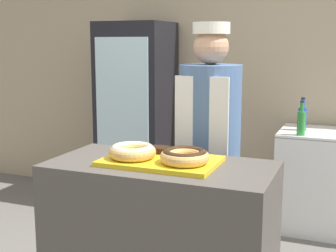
{
  "coord_description": "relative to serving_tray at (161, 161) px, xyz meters",
  "views": [
    {
      "loc": [
        0.91,
        -2.16,
        1.53
      ],
      "look_at": [
        0.0,
        0.1,
        1.1
      ],
      "focal_mm": 50.0,
      "sensor_mm": 36.0,
      "label": 1
    }
  ],
  "objects": [
    {
      "name": "brownie_back_right",
      "position": [
        0.06,
        0.13,
        0.03
      ],
      "size": [
        0.09,
        0.09,
        0.03
      ],
      "color": "black",
      "rests_on": "serving_tray"
    },
    {
      "name": "display_counter",
      "position": [
        0.0,
        0.0,
        -0.47
      ],
      "size": [
        1.17,
        0.58,
        0.92
      ],
      "color": "#4C4742",
      "rests_on": "ground_plane"
    },
    {
      "name": "donut_chocolate_glaze",
      "position": [
        0.14,
        -0.04,
        0.05
      ],
      "size": [
        0.25,
        0.25,
        0.07
      ],
      "color": "tan",
      "rests_on": "serving_tray"
    },
    {
      "name": "brownie_back_left",
      "position": [
        -0.06,
        0.13,
        0.03
      ],
      "size": [
        0.09,
        0.09,
        0.03
      ],
      "color": "black",
      "rests_on": "serving_tray"
    },
    {
      "name": "bottle_green",
      "position": [
        0.54,
        1.54,
        -0.0
      ],
      "size": [
        0.06,
        0.06,
        0.27
      ],
      "color": "#2D8C38",
      "rests_on": "chest_freezer"
    },
    {
      "name": "baker_person",
      "position": [
        0.07,
        0.61,
        -0.06
      ],
      "size": [
        0.39,
        0.39,
        1.66
      ],
      "color": "#4C4C51",
      "rests_on": "ground_plane"
    },
    {
      "name": "donut_light_glaze",
      "position": [
        -0.14,
        -0.04,
        0.05
      ],
      "size": [
        0.25,
        0.25,
        0.07
      ],
      "color": "tan",
      "rests_on": "serving_tray"
    },
    {
      "name": "bottle_blue",
      "position": [
        0.52,
        1.76,
        -0.0
      ],
      "size": [
        0.07,
        0.07,
        0.27
      ],
      "color": "#1E4CB2",
      "rests_on": "chest_freezer"
    },
    {
      "name": "serving_tray",
      "position": [
        0.0,
        0.0,
        0.0
      ],
      "size": [
        0.59,
        0.38,
        0.02
      ],
      "color": "yellow",
      "rests_on": "display_counter"
    },
    {
      "name": "wall_back",
      "position": [
        0.0,
        2.13,
        0.42
      ],
      "size": [
        8.0,
        0.06,
        2.7
      ],
      "color": "tan",
      "rests_on": "ground_plane"
    },
    {
      "name": "beverage_fridge",
      "position": [
        -0.99,
        1.76,
        -0.07
      ],
      "size": [
        0.62,
        0.59,
        1.72
      ],
      "color": "black",
      "rests_on": "ground_plane"
    }
  ]
}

